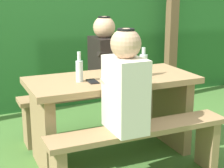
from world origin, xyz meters
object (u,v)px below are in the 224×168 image
person_black_coat (104,57)px  drinking_glass (122,70)px  picnic_table (112,103)px  person_white_shirt (125,85)px  bench_far (91,104)px  cell_phone (93,81)px  bottle_right (143,65)px  bottle_left (79,70)px  bench_near (140,143)px

person_black_coat → drinking_glass: person_black_coat is taller
picnic_table → person_white_shirt: size_ratio=1.95×
bench_far → cell_phone: (-0.20, -0.58, 0.39)m
drinking_glass → bottle_right: (0.16, -0.09, 0.05)m
cell_phone → person_white_shirt: bearing=-76.6°
bottle_left → cell_phone: 0.14m
bottle_left → bottle_right: bottle_right is taller
picnic_table → bottle_right: bottle_right is taller
person_black_coat → cell_phone: 0.68m
drinking_glass → cell_phone: (-0.30, -0.10, -0.04)m
picnic_table → bench_near: 0.53m
picnic_table → drinking_glass: 0.29m
bench_near → bench_far: bearing=90.0°
bench_near → drinking_glass: bearing=79.2°
picnic_table → bottle_right: 0.42m
drinking_glass → bottle_left: 0.40m
person_black_coat → bench_near: bearing=-98.1°
bench_near → person_white_shirt: size_ratio=1.95×
picnic_table → person_black_coat: person_black_coat is taller
bottle_left → cell_phone: size_ratio=1.72×
bench_near → drinking_glass: size_ratio=15.70×
bottle_right → person_white_shirt: bearing=-131.2°
bench_near → drinking_glass: drinking_glass is taller
bench_far → cell_phone: cell_phone is taller
picnic_table → cell_phone: cell_phone is taller
bench_near → bench_far: same height
person_white_shirt → bottle_right: (0.38, 0.43, 0.02)m
person_white_shirt → bottle_right: bearing=48.8°
bench_far → bottle_left: size_ratio=5.82×
person_white_shirt → bottle_left: person_white_shirt is taller
bottle_right → person_black_coat: bearing=101.3°
person_black_coat → drinking_glass: size_ratio=8.07×
cell_phone → picnic_table: bearing=23.8°
bench_far → person_white_shirt: size_ratio=1.95×
person_black_coat → bottle_right: size_ratio=2.96×
drinking_glass → bottle_left: size_ratio=0.37×
bottle_right → cell_phone: size_ratio=1.74×
person_white_shirt → person_black_coat: bearing=75.1°
person_white_shirt → bottle_right: 0.58m
bottle_left → bottle_right: 0.55m
bench_near → drinking_glass: (0.10, 0.53, 0.43)m
bench_near → bottle_right: (0.26, 0.44, 0.48)m
bench_far → bottle_right: (0.26, -0.57, 0.48)m
drinking_glass → bottle_left: bottle_left is taller
bench_near → bottle_left: (-0.29, 0.47, 0.48)m
drinking_glass → picnic_table: bearing=-165.9°
person_white_shirt → cell_phone: 0.43m
bottle_left → cell_phone: bearing=-29.0°
bottle_right → cell_phone: 0.47m
person_white_shirt → bottle_left: 0.50m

